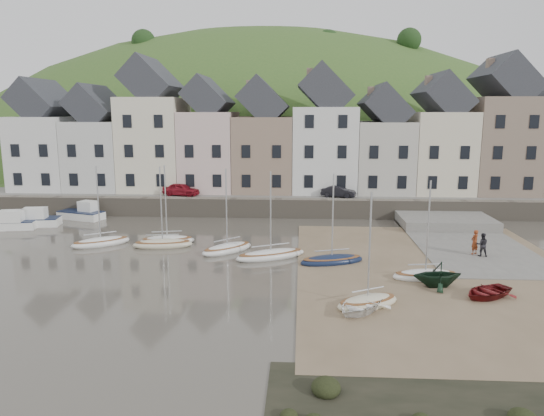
# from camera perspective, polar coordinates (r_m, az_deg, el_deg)

# --- Properties ---
(ground) EXTENTS (160.00, 160.00, 0.00)m
(ground) POSITION_cam_1_polar(r_m,az_deg,el_deg) (32.84, -0.61, -7.13)
(ground) COLOR #484339
(ground) RESTS_ON ground
(quay_land) EXTENTS (90.00, 30.00, 1.50)m
(quay_land) POSITION_cam_1_polar(r_m,az_deg,el_deg) (63.89, 1.36, 2.40)
(quay_land) COLOR #395C25
(quay_land) RESTS_ON ground
(quay_street) EXTENTS (70.00, 7.00, 0.10)m
(quay_street) POSITION_cam_1_polar(r_m,az_deg,el_deg) (52.41, 0.92, 1.42)
(quay_street) COLOR slate
(quay_street) RESTS_ON quay_land
(seawall) EXTENTS (70.00, 1.20, 1.80)m
(seawall) POSITION_cam_1_polar(r_m,az_deg,el_deg) (49.08, 0.75, 0.00)
(seawall) COLOR slate
(seawall) RESTS_ON ground
(beach) EXTENTS (18.00, 26.00, 0.06)m
(beach) POSITION_cam_1_polar(r_m,az_deg,el_deg) (33.93, 18.41, -7.05)
(beach) COLOR brown
(beach) RESTS_ON ground
(slipway) EXTENTS (8.00, 18.00, 0.12)m
(slipway) POSITION_cam_1_polar(r_m,az_deg,el_deg) (42.42, 20.88, -3.62)
(slipway) COLOR slate
(slipway) RESTS_ON ground
(hillside) EXTENTS (134.40, 84.00, 84.00)m
(hillside) POSITION_cam_1_polar(r_m,az_deg,el_deg) (95.67, -1.11, -6.25)
(hillside) COLOR #395C25
(hillside) RESTS_ON ground
(townhouse_terrace) EXTENTS (61.05, 8.00, 13.93)m
(townhouse_terrace) POSITION_cam_1_polar(r_m,az_deg,el_deg) (55.23, 2.94, 7.92)
(townhouse_terrace) COLOR silver
(townhouse_terrace) RESTS_ON quay_land
(sailboat_0) EXTENTS (4.47, 3.72, 6.32)m
(sailboat_0) POSITION_cam_1_polar(r_m,az_deg,el_deg) (41.12, -18.65, -3.62)
(sailboat_0) COLOR white
(sailboat_0) RESTS_ON ground
(sailboat_1) EXTENTS (4.40, 2.38, 6.32)m
(sailboat_1) POSITION_cam_1_polar(r_m,az_deg,el_deg) (40.35, -11.67, -3.54)
(sailboat_1) COLOR white
(sailboat_1) RESTS_ON ground
(sailboat_2) EXTENTS (4.66, 2.27, 6.32)m
(sailboat_2) POSITION_cam_1_polar(r_m,az_deg,el_deg) (39.36, -12.16, -3.92)
(sailboat_2) COLOR beige
(sailboat_2) RESTS_ON ground
(sailboat_3) EXTENTS (4.11, 4.08, 6.32)m
(sailboat_3) POSITION_cam_1_polar(r_m,az_deg,el_deg) (37.32, -5.05, -4.53)
(sailboat_3) COLOR white
(sailboat_3) RESTS_ON ground
(sailboat_4) EXTENTS (5.29, 3.65, 6.32)m
(sailboat_4) POSITION_cam_1_polar(r_m,az_deg,el_deg) (35.62, -0.15, -5.24)
(sailboat_4) COLOR white
(sailboat_4) RESTS_ON ground
(sailboat_5) EXTENTS (4.71, 2.84, 6.32)m
(sailboat_5) POSITION_cam_1_polar(r_m,az_deg,el_deg) (34.59, 6.72, -5.81)
(sailboat_5) COLOR #121D3A
(sailboat_5) RESTS_ON ground
(sailboat_6) EXTENTS (4.23, 2.03, 6.32)m
(sailboat_6) POSITION_cam_1_polar(r_m,az_deg,el_deg) (32.66, 16.82, -7.21)
(sailboat_6) COLOR white
(sailboat_6) RESTS_ON ground
(sailboat_7) EXTENTS (3.92, 3.06, 6.32)m
(sailboat_7) POSITION_cam_1_polar(r_m,az_deg,el_deg) (27.59, 10.67, -10.30)
(sailboat_7) COLOR beige
(sailboat_7) RESTS_ON ground
(motorboat_0) EXTENTS (5.74, 2.62, 1.70)m
(motorboat_0) POSITION_cam_1_polar(r_m,az_deg,el_deg) (50.16, -25.59, -1.21)
(motorboat_0) COLOR white
(motorboat_0) RESTS_ON ground
(motorboat_1) EXTENTS (5.58, 2.68, 1.70)m
(motorboat_1) POSITION_cam_1_polar(r_m,az_deg,el_deg) (49.81, -27.69, -1.47)
(motorboat_1) COLOR white
(motorboat_1) RESTS_ON ground
(motorboat_2) EXTENTS (4.73, 3.00, 1.70)m
(motorboat_2) POSITION_cam_1_polar(r_m,az_deg,el_deg) (51.58, -20.46, -0.52)
(motorboat_2) COLOR white
(motorboat_2) RESTS_ON ground
(rowboat_white) EXTENTS (3.92, 4.07, 0.69)m
(rowboat_white) POSITION_cam_1_polar(r_m,az_deg,el_deg) (26.77, 9.86, -10.63)
(rowboat_white) COLOR white
(rowboat_white) RESTS_ON beach
(rowboat_green) EXTENTS (3.16, 2.84, 1.49)m
(rowboat_green) POSITION_cam_1_polar(r_m,az_deg,el_deg) (31.23, 18.05, -7.08)
(rowboat_green) COLOR black
(rowboat_green) RESTS_ON beach
(rowboat_red) EXTENTS (3.85, 3.59, 0.65)m
(rowboat_red) POSITION_cam_1_polar(r_m,az_deg,el_deg) (30.60, 22.97, -8.62)
(rowboat_red) COLOR maroon
(rowboat_red) RESTS_ON beach
(person_red) EXTENTS (0.77, 0.71, 1.76)m
(person_red) POSITION_cam_1_polar(r_m,az_deg,el_deg) (38.77, 21.78, -3.56)
(person_red) COLOR maroon
(person_red) RESTS_ON slipway
(person_dark) EXTENTS (0.90, 0.75, 1.65)m
(person_dark) POSITION_cam_1_polar(r_m,az_deg,el_deg) (38.46, 22.51, -3.82)
(person_dark) COLOR black
(person_dark) RESTS_ON slipway
(car_left) EXTENTS (4.02, 2.35, 1.29)m
(car_left) POSITION_cam_1_polar(r_m,az_deg,el_deg) (52.72, -10.16, 2.07)
(car_left) COLOR maroon
(car_left) RESTS_ON quay_street
(car_right) EXTENTS (3.62, 2.12, 1.13)m
(car_right) POSITION_cam_1_polar(r_m,az_deg,el_deg) (51.42, 7.47, 1.84)
(car_right) COLOR black
(car_right) RESTS_ON quay_street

